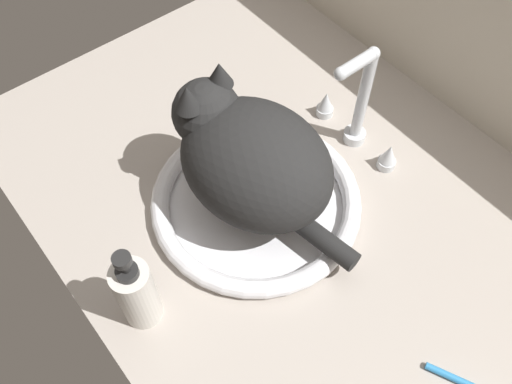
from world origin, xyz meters
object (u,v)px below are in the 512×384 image
faucet (358,109)px  soap_pump_bottle (136,293)px  cat (247,156)px  sink_basin (256,201)px

faucet → soap_pump_bottle: (4.23, -46.90, -1.42)cm
faucet → soap_pump_bottle: bearing=-84.8°
cat → soap_pump_bottle: cat is taller
faucet → soap_pump_bottle: faucet is taller
cat → soap_pump_bottle: size_ratio=2.03×
sink_basin → faucet: size_ratio=1.63×
sink_basin → cat: bearing=-171.0°
sink_basin → cat: 10.77cm
cat → soap_pump_bottle: 25.62cm
sink_basin → soap_pump_bottle: (4.23, -24.65, 5.48)cm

